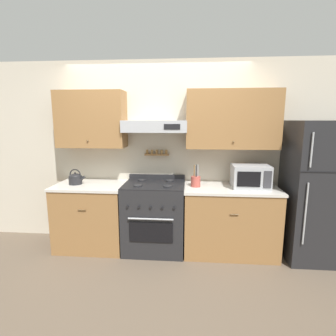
% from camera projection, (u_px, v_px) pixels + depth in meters
% --- Properties ---
extents(ground_plane, '(16.00, 16.00, 0.00)m').
position_uv_depth(ground_plane, '(151.00, 261.00, 3.30)').
color(ground_plane, brown).
extents(wall_back, '(5.20, 0.46, 2.55)m').
position_uv_depth(wall_back, '(161.00, 142.00, 3.65)').
color(wall_back, beige).
rests_on(wall_back, ground_plane).
extents(counter_left, '(0.94, 0.67, 0.89)m').
position_uv_depth(counter_left, '(92.00, 215.00, 3.62)').
color(counter_left, olive).
rests_on(counter_left, ground_plane).
extents(counter_right, '(1.21, 0.67, 0.89)m').
position_uv_depth(counter_right, '(230.00, 220.00, 3.47)').
color(counter_right, olive).
rests_on(counter_right, ground_plane).
extents(stove_range, '(0.80, 0.68, 0.98)m').
position_uv_depth(stove_range, '(155.00, 217.00, 3.54)').
color(stove_range, '#232326').
rests_on(stove_range, ground_plane).
extents(refrigerator, '(0.77, 0.72, 1.74)m').
position_uv_depth(refrigerator, '(319.00, 191.00, 3.27)').
color(refrigerator, '#232326').
rests_on(refrigerator, ground_plane).
extents(tea_kettle, '(0.22, 0.17, 0.21)m').
position_uv_depth(tea_kettle, '(76.00, 178.00, 3.53)').
color(tea_kettle, '#232326').
rests_on(tea_kettle, counter_left).
extents(microwave, '(0.46, 0.35, 0.29)m').
position_uv_depth(microwave, '(250.00, 176.00, 3.35)').
color(microwave, '#ADAFB5').
rests_on(microwave, counter_right).
extents(utensil_crock, '(0.12, 0.12, 0.29)m').
position_uv_depth(utensil_crock, '(196.00, 181.00, 3.40)').
color(utensil_crock, '#B24C42').
rests_on(utensil_crock, counter_right).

